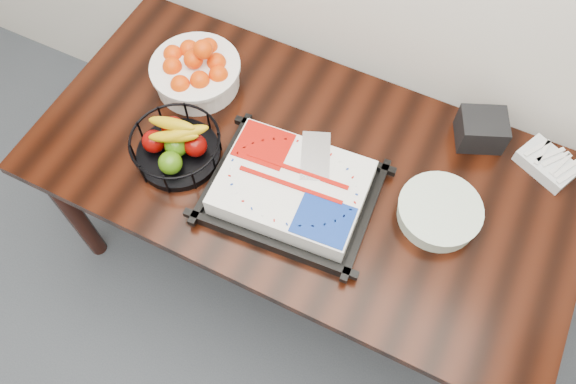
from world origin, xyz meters
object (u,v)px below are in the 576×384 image
at_px(tangerine_bowl, 195,67).
at_px(fruit_basket, 176,145).
at_px(napkin_box, 481,130).
at_px(plate_stack, 439,212).
at_px(cake_tray, 292,189).
at_px(table, 304,178).

height_order(tangerine_bowl, fruit_basket, tangerine_bowl).
distance_m(tangerine_bowl, napkin_box, 0.99).
xyz_separation_m(tangerine_bowl, plate_stack, (0.94, -0.13, -0.05)).
bearing_deg(napkin_box, tangerine_bowl, -167.76).
height_order(cake_tray, napkin_box, napkin_box).
relative_size(table, napkin_box, 12.11).
distance_m(cake_tray, napkin_box, 0.66).
bearing_deg(plate_stack, cake_tray, -162.76).
height_order(fruit_basket, napkin_box, fruit_basket).
relative_size(plate_stack, napkin_box, 1.74).
bearing_deg(cake_tray, table, 97.42).
distance_m(tangerine_bowl, fruit_basket, 0.31).
bearing_deg(table, fruit_basket, -158.42).
bearing_deg(cake_tray, plate_stack, 17.24).
xyz_separation_m(fruit_basket, plate_stack, (0.84, 0.16, -0.03)).
bearing_deg(tangerine_bowl, table, -16.19).
bearing_deg(fruit_basket, cake_tray, 3.98).
xyz_separation_m(cake_tray, plate_stack, (0.43, 0.13, -0.02)).
xyz_separation_m(plate_stack, napkin_box, (0.03, 0.34, 0.02)).
relative_size(tangerine_bowl, fruit_basket, 1.07).
distance_m(table, tangerine_bowl, 0.54).
bearing_deg(napkin_box, table, -143.66).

